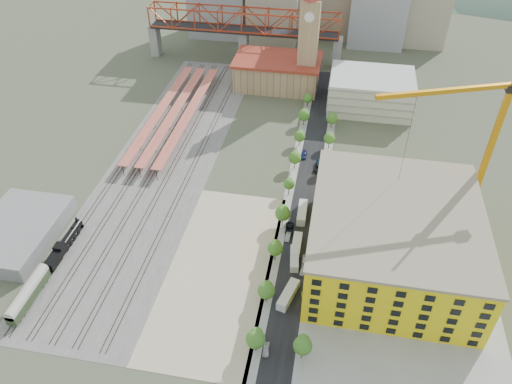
% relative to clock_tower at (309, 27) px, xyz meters
% --- Properties ---
extents(ground, '(400.00, 400.00, 0.00)m').
position_rel_clock_tower_xyz_m(ground, '(-8.00, -79.99, -28.70)').
color(ground, '#474C38').
rests_on(ground, ground).
extents(ballast_strip, '(36.00, 165.00, 0.06)m').
position_rel_clock_tower_xyz_m(ballast_strip, '(-44.00, -62.49, -28.67)').
color(ballast_strip, '#605E59').
rests_on(ballast_strip, ground).
extents(dirt_lot, '(28.00, 67.00, 0.06)m').
position_rel_clock_tower_xyz_m(dirt_lot, '(-12.00, -111.49, -28.67)').
color(dirt_lot, tan).
rests_on(dirt_lot, ground).
extents(street_asphalt, '(12.00, 170.00, 0.06)m').
position_rel_clock_tower_xyz_m(street_asphalt, '(8.00, -64.99, -28.67)').
color(street_asphalt, black).
rests_on(street_asphalt, ground).
extents(sidewalk_west, '(3.00, 170.00, 0.04)m').
position_rel_clock_tower_xyz_m(sidewalk_west, '(2.50, -64.99, -28.68)').
color(sidewalk_west, gray).
rests_on(sidewalk_west, ground).
extents(sidewalk_east, '(3.00, 170.00, 0.04)m').
position_rel_clock_tower_xyz_m(sidewalk_east, '(13.50, -64.99, -28.68)').
color(sidewalk_east, gray).
rests_on(sidewalk_east, ground).
extents(construction_pad, '(50.00, 90.00, 0.06)m').
position_rel_clock_tower_xyz_m(construction_pad, '(37.00, -99.99, -28.67)').
color(construction_pad, gray).
rests_on(construction_pad, ground).
extents(rail_tracks, '(26.56, 160.00, 0.18)m').
position_rel_clock_tower_xyz_m(rail_tracks, '(-45.80, -62.49, -28.55)').
color(rail_tracks, '#382B23').
rests_on(rail_tracks, ground).
extents(platform_canopies, '(16.00, 80.00, 4.12)m').
position_rel_clock_tower_xyz_m(platform_canopies, '(-49.00, -34.99, -24.70)').
color(platform_canopies, '#DE7755').
rests_on(platform_canopies, ground).
extents(station_hall, '(38.00, 24.00, 13.10)m').
position_rel_clock_tower_xyz_m(station_hall, '(-13.00, 2.01, -22.03)').
color(station_hall, tan).
rests_on(station_hall, ground).
extents(clock_tower, '(12.00, 12.00, 52.00)m').
position_rel_clock_tower_xyz_m(clock_tower, '(0.00, 0.00, 0.00)').
color(clock_tower, tan).
rests_on(clock_tower, ground).
extents(parking_garage, '(34.00, 26.00, 14.00)m').
position_rel_clock_tower_xyz_m(parking_garage, '(28.00, -9.99, -21.70)').
color(parking_garage, silver).
rests_on(parking_garage, ground).
extents(truss_bridge, '(94.00, 9.60, 25.60)m').
position_rel_clock_tower_xyz_m(truss_bridge, '(-33.00, 25.01, -9.83)').
color(truss_bridge, gray).
rests_on(truss_bridge, ground).
extents(construction_building, '(44.60, 50.60, 18.80)m').
position_rel_clock_tower_xyz_m(construction_building, '(34.00, -99.99, -19.29)').
color(construction_building, yellow).
rests_on(construction_building, ground).
extents(warehouse, '(22.00, 32.00, 5.00)m').
position_rel_clock_tower_xyz_m(warehouse, '(-74.00, -109.99, -26.20)').
color(warehouse, gray).
rests_on(warehouse, ground).
extents(street_trees, '(15.40, 124.40, 8.00)m').
position_rel_clock_tower_xyz_m(street_trees, '(8.00, -74.99, -28.70)').
color(street_trees, '#2C631D').
rests_on(street_trees, ground).
extents(distant_hills, '(647.00, 264.00, 227.00)m').
position_rel_clock_tower_xyz_m(distant_hills, '(37.28, 180.01, -108.23)').
color(distant_hills, '#4C6B59').
rests_on(distant_hills, ground).
extents(locomotive, '(2.65, 20.47, 5.12)m').
position_rel_clock_tower_xyz_m(locomotive, '(-58.00, -111.20, -26.79)').
color(locomotive, black).
rests_on(locomotive, ground).
extents(coach, '(2.94, 17.06, 5.35)m').
position_rel_clock_tower_xyz_m(coach, '(-58.00, -131.11, -25.85)').
color(coach, '#27381E').
rests_on(coach, ground).
extents(tower_crane, '(47.25, 19.49, 53.29)m').
position_rel_clock_tower_xyz_m(tower_crane, '(55.29, -77.67, 4.19)').
color(tower_crane, orange).
rests_on(tower_crane, ground).
extents(site_trailer_a, '(5.16, 10.18, 2.69)m').
position_rel_clock_tower_xyz_m(site_trailer_a, '(8.00, -117.99, -27.35)').
color(site_trailer_a, silver).
rests_on(site_trailer_a, ground).
extents(site_trailer_b, '(3.34, 9.05, 2.42)m').
position_rel_clock_tower_xyz_m(site_trailer_b, '(8.00, -104.66, -27.49)').
color(site_trailer_b, silver).
rests_on(site_trailer_b, ground).
extents(site_trailer_c, '(2.52, 9.44, 2.58)m').
position_rel_clock_tower_xyz_m(site_trailer_c, '(8.00, -99.59, -27.41)').
color(site_trailer_c, silver).
rests_on(site_trailer_c, ground).
extents(site_trailer_d, '(2.90, 10.26, 2.79)m').
position_rel_clock_tower_xyz_m(site_trailer_d, '(8.00, -84.83, -27.30)').
color(site_trailer_d, silver).
rests_on(site_trailer_d, ground).
extents(car_0, '(1.88, 4.09, 1.36)m').
position_rel_clock_tower_xyz_m(car_0, '(5.00, -134.74, -28.02)').
color(car_0, silver).
rests_on(car_0, ground).
extents(car_1, '(1.66, 4.07, 1.31)m').
position_rel_clock_tower_xyz_m(car_1, '(5.00, -95.61, -28.04)').
color(car_1, gray).
rests_on(car_1, ground).
extents(car_2, '(2.95, 5.67, 1.52)m').
position_rel_clock_tower_xyz_m(car_2, '(5.00, -92.18, -27.93)').
color(car_2, black).
rests_on(car_2, ground).
extents(car_3, '(2.04, 4.92, 1.42)m').
position_rel_clock_tower_xyz_m(car_3, '(5.00, -52.19, -27.99)').
color(car_3, navy).
rests_on(car_3, ground).
extents(car_4, '(2.05, 4.65, 1.56)m').
position_rel_clock_tower_xyz_m(car_4, '(11.00, -104.72, -27.92)').
color(car_4, silver).
rests_on(car_4, ground).
extents(car_5, '(1.87, 4.35, 1.39)m').
position_rel_clock_tower_xyz_m(car_5, '(11.00, -107.90, -28.00)').
color(car_5, '#939398').
rests_on(car_5, ground).
extents(car_6, '(3.28, 5.97, 1.58)m').
position_rel_clock_tower_xyz_m(car_6, '(11.00, -59.34, -27.90)').
color(car_6, black).
rests_on(car_6, ground).
extents(car_7, '(2.72, 5.63, 1.58)m').
position_rel_clock_tower_xyz_m(car_7, '(11.00, -57.59, -27.91)').
color(car_7, navy).
rests_on(car_7, ground).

